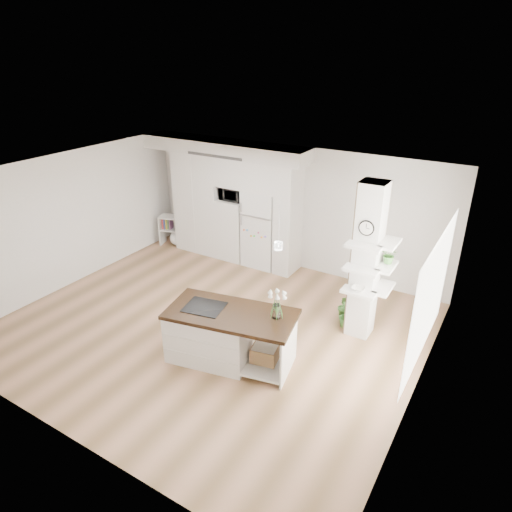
{
  "coord_description": "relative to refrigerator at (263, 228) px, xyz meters",
  "views": [
    {
      "loc": [
        4.22,
        -5.46,
        4.57
      ],
      "look_at": [
        0.38,
        0.9,
        1.12
      ],
      "focal_mm": 32.0,
      "sensor_mm": 36.0,
      "label": 1
    }
  ],
  "objects": [
    {
      "name": "kitchen_island",
      "position": [
        1.15,
        -3.33,
        -0.41
      ],
      "size": [
        2.12,
        1.31,
        1.46
      ],
      "rotation": [
        0.0,
        0.0,
        0.2
      ],
      "color": "white",
      "rests_on": "floor"
    },
    {
      "name": "decor_bowl",
      "position": [
        2.82,
        -1.78,
        0.13
      ],
      "size": [
        0.22,
        0.22,
        0.05
      ],
      "primitive_type": "imported",
      "color": "white",
      "rests_on": "column"
    },
    {
      "name": "pendant_light",
      "position": [
        2.23,
        -2.53,
        1.24
      ],
      "size": [
        0.12,
        0.12,
        0.1
      ],
      "primitive_type": "cylinder",
      "color": "white",
      "rests_on": "room"
    },
    {
      "name": "bookshelf",
      "position": [
        -2.45,
        -0.17,
        -0.55
      ],
      "size": [
        0.71,
        0.54,
        0.75
      ],
      "rotation": [
        0.0,
        0.0,
        0.31
      ],
      "color": "white",
      "rests_on": "floor"
    },
    {
      "name": "column",
      "position": [
        2.9,
        -1.55,
        0.48
      ],
      "size": [
        0.69,
        0.9,
        2.7
      ],
      "color": "silver",
      "rests_on": "floor"
    },
    {
      "name": "floor",
      "position": [
        0.53,
        -2.68,
        -0.88
      ],
      "size": [
        7.0,
        6.0,
        0.01
      ],
      "primitive_type": "cube",
      "color": "tan",
      "rests_on": "ground"
    },
    {
      "name": "window",
      "position": [
        4.0,
        -2.38,
        0.62
      ],
      "size": [
        0.0,
        2.4,
        2.4
      ],
      "primitive_type": "plane",
      "rotation": [
        1.57,
        0.0,
        -1.57
      ],
      "color": "white",
      "rests_on": "room"
    },
    {
      "name": "room",
      "position": [
        0.53,
        -2.68,
        0.98
      ],
      "size": [
        7.04,
        6.04,
        2.72
      ],
      "color": "white",
      "rests_on": "ground"
    },
    {
      "name": "cabinet_wall",
      "position": [
        -0.92,
        -0.01,
        0.63
      ],
      "size": [
        4.0,
        0.71,
        2.7
      ],
      "color": "white",
      "rests_on": "floor"
    },
    {
      "name": "floor_plant_b",
      "position": [
        2.57,
        -1.46,
        -0.64
      ],
      "size": [
        0.31,
        0.31,
        0.47
      ],
      "primitive_type": "imported",
      "rotation": [
        0.0,
        0.0,
        0.17
      ],
      "color": "#3F7C31",
      "rests_on": "floor"
    },
    {
      "name": "shelf_plant",
      "position": [
        3.15,
        -1.38,
        0.65
      ],
      "size": [
        0.27,
        0.23,
        0.3
      ],
      "primitive_type": "imported",
      "color": "#3F7C31",
      "rests_on": "column"
    },
    {
      "name": "floor_plant_a",
      "position": [
        2.46,
        -1.23,
        -0.61
      ],
      "size": [
        0.31,
        0.25,
        0.52
      ],
      "primitive_type": "imported",
      "rotation": [
        0.0,
        0.0,
        -0.09
      ],
      "color": "#3F7C31",
      "rests_on": "floor"
    },
    {
      "name": "microwave",
      "position": [
        -0.75,
        -0.06,
        0.69
      ],
      "size": [
        0.54,
        0.37,
        0.3
      ],
      "primitive_type": "imported",
      "color": "#2D2D2D",
      "rests_on": "cabinet_wall"
    },
    {
      "name": "refrigerator",
      "position": [
        0.0,
        0.0,
        0.0
      ],
      "size": [
        0.78,
        0.69,
        1.75
      ],
      "color": "white",
      "rests_on": "floor"
    }
  ]
}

